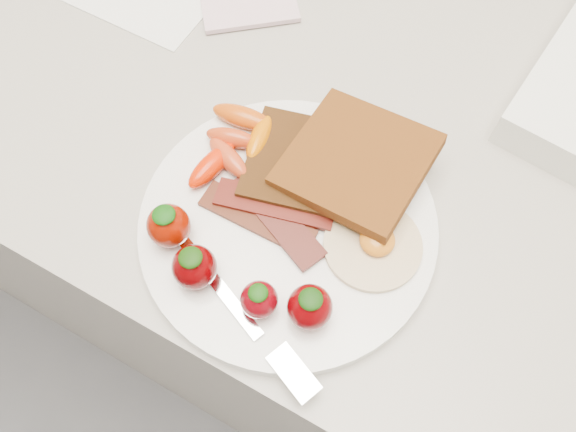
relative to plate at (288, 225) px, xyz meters
The scene contains 9 objects.
counter 0.49m from the plate, 92.24° to the left, with size 2.00×0.60×0.90m, color gray.
plate is the anchor object (origin of this frame).
toast_lower 0.06m from the plate, 105.62° to the left, with size 0.10×0.10×0.01m, color black.
toast_upper 0.09m from the plate, 67.62° to the left, with size 0.12×0.12×0.01m, color #471D0C.
fried_egg 0.08m from the plate, 10.61° to the left, with size 0.11×0.11×0.02m.
bacon_strips 0.02m from the plate, 169.84° to the right, with size 0.13×0.07×0.01m.
baby_carrots 0.09m from the plate, 151.82° to the left, with size 0.07×0.11×0.02m.
strawberries 0.08m from the plate, 103.32° to the right, with size 0.18×0.06×0.05m.
fork 0.10m from the plate, 78.46° to the right, with size 0.17×0.08×0.00m.
Camera 1 is at (0.11, 1.35, 1.37)m, focal length 35.00 mm.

